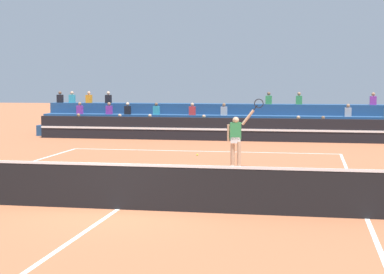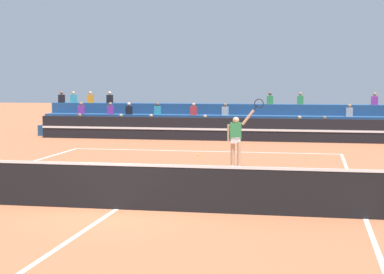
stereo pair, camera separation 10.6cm
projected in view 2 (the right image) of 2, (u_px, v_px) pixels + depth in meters
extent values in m
plane|color=#AD603D|center=(116.00, 209.00, 14.59)|extent=(120.00, 120.00, 0.00)
cube|color=white|center=(204.00, 151.00, 26.24)|extent=(11.00, 0.10, 0.01)
cube|color=white|center=(366.00, 219.00, 13.58)|extent=(0.10, 23.80, 0.01)
cube|color=white|center=(176.00, 170.00, 20.88)|extent=(8.25, 0.10, 0.01)
cube|color=white|center=(116.00, 209.00, 14.59)|extent=(0.10, 12.85, 0.01)
cube|color=black|center=(116.00, 188.00, 14.55)|extent=(11.90, 0.02, 1.00)
cube|color=white|center=(116.00, 165.00, 14.50)|extent=(11.90, 0.04, 0.06)
cube|color=black|center=(220.00, 129.00, 30.70)|extent=(18.00, 0.24, 1.10)
cube|color=white|center=(220.00, 129.00, 30.57)|extent=(18.00, 0.02, 0.10)
cube|color=navy|center=(224.00, 133.00, 31.97)|extent=(19.37, 0.95, 0.55)
cube|color=silver|center=(324.00, 124.00, 30.85)|extent=(0.32, 0.22, 0.44)
sphere|color=brown|center=(324.00, 118.00, 30.82)|extent=(0.18, 0.18, 0.18)
cube|color=yellow|center=(80.00, 121.00, 33.14)|extent=(0.32, 0.22, 0.44)
sphere|color=#9E7051|center=(80.00, 115.00, 33.11)|extent=(0.18, 0.18, 0.18)
cube|color=yellow|center=(299.00, 124.00, 31.07)|extent=(0.32, 0.22, 0.44)
sphere|color=tan|center=(300.00, 118.00, 31.04)|extent=(0.18, 0.18, 0.18)
cube|color=black|center=(151.00, 122.00, 32.44)|extent=(0.32, 0.22, 0.44)
sphere|color=tan|center=(151.00, 116.00, 32.41)|extent=(0.18, 0.18, 0.18)
cube|color=#338C4C|center=(205.00, 123.00, 31.93)|extent=(0.32, 0.22, 0.44)
sphere|color=tan|center=(205.00, 116.00, 31.90)|extent=(0.18, 0.18, 0.18)
cube|color=#2D4CA5|center=(121.00, 122.00, 32.73)|extent=(0.32, 0.22, 0.44)
sphere|color=tan|center=(121.00, 116.00, 32.70)|extent=(0.18, 0.18, 0.18)
cube|color=navy|center=(226.00, 126.00, 32.87)|extent=(19.37, 0.95, 1.10)
cube|color=black|center=(129.00, 110.00, 33.58)|extent=(0.32, 0.22, 0.44)
sphere|color=beige|center=(129.00, 104.00, 33.55)|extent=(0.18, 0.18, 0.18)
cube|color=teal|center=(158.00, 110.00, 33.30)|extent=(0.32, 0.22, 0.44)
sphere|color=brown|center=(158.00, 104.00, 33.27)|extent=(0.18, 0.18, 0.18)
cube|color=purple|center=(110.00, 110.00, 33.77)|extent=(0.32, 0.22, 0.44)
sphere|color=#9E7051|center=(110.00, 104.00, 33.74)|extent=(0.18, 0.18, 0.18)
cube|color=#B2B2B7|center=(225.00, 111.00, 32.64)|extent=(0.32, 0.22, 0.44)
sphere|color=brown|center=(225.00, 105.00, 32.61)|extent=(0.18, 0.18, 0.18)
cube|color=red|center=(194.00, 111.00, 32.95)|extent=(0.32, 0.22, 0.44)
sphere|color=tan|center=(194.00, 105.00, 32.92)|extent=(0.18, 0.18, 0.18)
cube|color=#B2B2B7|center=(349.00, 112.00, 31.50)|extent=(0.32, 0.22, 0.44)
sphere|color=#9E7051|center=(350.00, 106.00, 31.47)|extent=(0.18, 0.18, 0.18)
cube|color=purple|center=(81.00, 110.00, 34.07)|extent=(0.32, 0.22, 0.44)
sphere|color=#9E7051|center=(81.00, 104.00, 34.04)|extent=(0.18, 0.18, 0.18)
cube|color=navy|center=(229.00, 119.00, 33.78)|extent=(19.37, 0.95, 1.65)
cube|color=#338C4C|center=(300.00, 100.00, 32.83)|extent=(0.32, 0.22, 0.44)
sphere|color=#9E7051|center=(300.00, 94.00, 32.80)|extent=(0.18, 0.18, 0.18)
cube|color=teal|center=(74.00, 99.00, 35.09)|extent=(0.32, 0.22, 0.44)
sphere|color=tan|center=(74.00, 93.00, 35.07)|extent=(0.18, 0.18, 0.18)
cube|color=purple|center=(375.00, 101.00, 32.15)|extent=(0.32, 0.22, 0.44)
sphere|color=#9E7051|center=(375.00, 94.00, 32.12)|extent=(0.18, 0.18, 0.18)
cube|color=black|center=(62.00, 99.00, 35.22)|extent=(0.32, 0.22, 0.44)
sphere|color=brown|center=(61.00, 93.00, 35.19)|extent=(0.18, 0.18, 0.18)
cube|color=#338C4C|center=(270.00, 100.00, 33.11)|extent=(0.32, 0.22, 0.44)
sphere|color=brown|center=(270.00, 94.00, 33.09)|extent=(0.18, 0.18, 0.18)
cube|color=black|center=(110.00, 99.00, 34.71)|extent=(0.32, 0.22, 0.44)
sphere|color=beige|center=(110.00, 93.00, 34.68)|extent=(0.18, 0.18, 0.18)
cube|color=orange|center=(90.00, 99.00, 34.92)|extent=(0.32, 0.22, 0.44)
sphere|color=tan|center=(90.00, 93.00, 34.89)|extent=(0.18, 0.18, 0.18)
cylinder|color=tan|center=(233.00, 155.00, 21.27)|extent=(0.14, 0.14, 0.90)
cylinder|color=tan|center=(239.00, 155.00, 21.16)|extent=(0.14, 0.14, 0.90)
cube|color=white|center=(236.00, 140.00, 21.19)|extent=(0.33, 0.21, 0.20)
cube|color=#338C4C|center=(236.00, 131.00, 21.16)|extent=(0.37, 0.21, 0.56)
sphere|color=tan|center=(236.00, 120.00, 21.13)|extent=(0.22, 0.22, 0.22)
cube|color=white|center=(233.00, 167.00, 21.35)|extent=(0.13, 0.26, 0.09)
cube|color=white|center=(239.00, 167.00, 21.24)|extent=(0.13, 0.26, 0.09)
cylinder|color=tan|center=(229.00, 133.00, 21.21)|extent=(0.09, 0.09, 0.56)
cylinder|color=tan|center=(248.00, 117.00, 21.06)|extent=(0.44, 0.10, 0.53)
cylinder|color=black|center=(256.00, 108.00, 21.00)|extent=(0.16, 0.04, 0.19)
torus|color=black|center=(259.00, 103.00, 20.97)|extent=(0.43, 0.04, 0.43)
sphere|color=#C6DB33|center=(198.00, 155.00, 24.77)|extent=(0.07, 0.07, 0.07)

